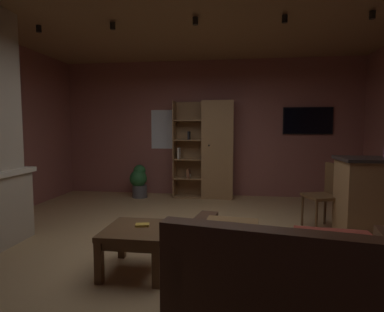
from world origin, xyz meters
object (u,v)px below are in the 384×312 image
at_px(bookshelf_cabinet, 214,150).
at_px(potted_floor_plant, 139,181).
at_px(coffee_table, 137,236).
at_px(wall_mounted_tv, 308,121).
at_px(leather_couch, 288,291).
at_px(table_book_0, 142,225).
at_px(dining_chair, 327,191).

distance_m(bookshelf_cabinet, potted_floor_plant, 1.64).
distance_m(bookshelf_cabinet, coffee_table, 3.51).
relative_size(potted_floor_plant, wall_mounted_tv, 0.70).
height_order(leather_couch, coffee_table, leather_couch).
height_order(potted_floor_plant, wall_mounted_tv, wall_mounted_tv).
height_order(table_book_0, dining_chair, dining_chair).
height_order(bookshelf_cabinet, table_book_0, bookshelf_cabinet).
bearing_deg(bookshelf_cabinet, leather_couch, -79.36).
height_order(table_book_0, wall_mounted_tv, wall_mounted_tv).
relative_size(coffee_table, potted_floor_plant, 0.99).
distance_m(dining_chair, potted_floor_plant, 3.58).
xyz_separation_m(bookshelf_cabinet, wall_mounted_tv, (1.86, 0.21, 0.59)).
bearing_deg(table_book_0, dining_chair, 35.76).
bearing_deg(bookshelf_cabinet, potted_floor_plant, -171.64).
relative_size(coffee_table, wall_mounted_tv, 0.69).
distance_m(coffee_table, table_book_0, 0.12).
bearing_deg(table_book_0, potted_floor_plant, 108.01).
distance_m(bookshelf_cabinet, table_book_0, 3.43).
relative_size(bookshelf_cabinet, dining_chair, 2.13).
xyz_separation_m(leather_couch, coffee_table, (-1.31, 0.78, 0.05)).
bearing_deg(potted_floor_plant, wall_mounted_tv, 7.30).
height_order(bookshelf_cabinet, wall_mounted_tv, bookshelf_cabinet).
bearing_deg(dining_chair, wall_mounted_tv, 85.61).
bearing_deg(bookshelf_cabinet, dining_chair, -46.13).
xyz_separation_m(table_book_0, potted_floor_plant, (-1.02, 3.14, -0.10)).
relative_size(dining_chair, wall_mounted_tv, 0.96).
height_order(bookshelf_cabinet, leather_couch, bookshelf_cabinet).
height_order(bookshelf_cabinet, coffee_table, bookshelf_cabinet).
relative_size(bookshelf_cabinet, leather_couch, 1.18).
distance_m(leather_couch, dining_chair, 2.59).
bearing_deg(wall_mounted_tv, potted_floor_plant, -172.70).
xyz_separation_m(bookshelf_cabinet, table_book_0, (-0.48, -3.36, -0.52)).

